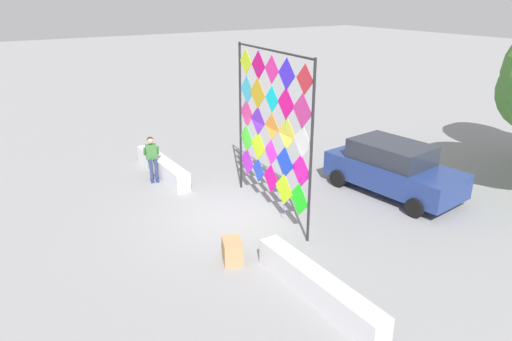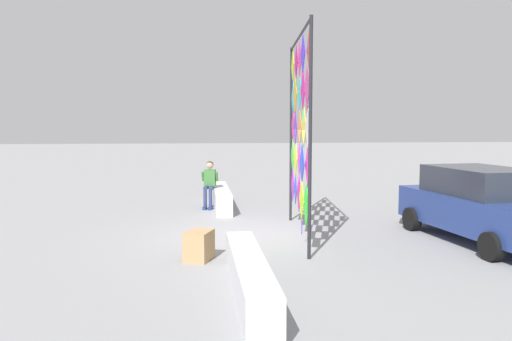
{
  "view_description": "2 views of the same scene",
  "coord_description": "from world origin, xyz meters",
  "px_view_note": "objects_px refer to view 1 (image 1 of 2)",
  "views": [
    {
      "loc": [
        10.43,
        -5.97,
        6.03
      ],
      "look_at": [
        0.39,
        0.47,
        1.47
      ],
      "focal_mm": 32.83,
      "sensor_mm": 36.0,
      "label": 1
    },
    {
      "loc": [
        11.57,
        -1.25,
        2.61
      ],
      "look_at": [
        0.1,
        0.12,
        1.56
      ],
      "focal_mm": 35.2,
      "sensor_mm": 36.0,
      "label": 2
    }
  ],
  "objects_px": {
    "seated_vendor": "(152,155)",
    "parked_car": "(393,168)",
    "cardboard_box_large": "(232,251)",
    "kite_display_rack": "(271,125)"
  },
  "relations": [
    {
      "from": "seated_vendor",
      "to": "cardboard_box_large",
      "type": "bearing_deg",
      "value": -3.44
    },
    {
      "from": "seated_vendor",
      "to": "parked_car",
      "type": "xyz_separation_m",
      "value": [
        5.25,
        5.96,
        -0.02
      ]
    },
    {
      "from": "seated_vendor",
      "to": "cardboard_box_large",
      "type": "height_order",
      "value": "seated_vendor"
    },
    {
      "from": "parked_car",
      "to": "cardboard_box_large",
      "type": "relative_size",
      "value": 7.28
    },
    {
      "from": "kite_display_rack",
      "to": "seated_vendor",
      "type": "xyz_separation_m",
      "value": [
        -4.28,
        -1.96,
        -1.74
      ]
    },
    {
      "from": "parked_car",
      "to": "kite_display_rack",
      "type": "bearing_deg",
      "value": -103.6
    },
    {
      "from": "seated_vendor",
      "to": "parked_car",
      "type": "height_order",
      "value": "parked_car"
    },
    {
      "from": "kite_display_rack",
      "to": "parked_car",
      "type": "relative_size",
      "value": 1.05
    },
    {
      "from": "seated_vendor",
      "to": "parked_car",
      "type": "relative_size",
      "value": 0.33
    },
    {
      "from": "cardboard_box_large",
      "to": "seated_vendor",
      "type": "bearing_deg",
      "value": 176.56
    }
  ]
}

